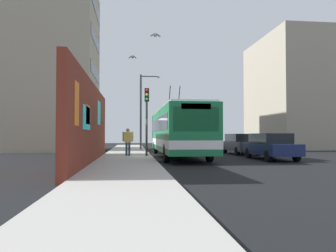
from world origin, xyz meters
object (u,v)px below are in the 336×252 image
at_px(parked_car_navy, 270,146).
at_px(parked_car_dark_gray, 240,143).
at_px(city_bus, 178,130).
at_px(street_lamp, 143,106).
at_px(traffic_light, 147,110).
at_px(pedestrian_midblock, 128,139).

distance_m(parked_car_navy, parked_car_dark_gray, 5.47).
relative_size(city_bus, street_lamp, 1.82).
distance_m(city_bus, parked_car_navy, 6.10).
bearing_deg(parked_car_dark_gray, street_lamp, 50.03).
xyz_separation_m(parked_car_navy, street_lamp, (11.54, 7.25, 3.31)).
relative_size(parked_car_dark_gray, traffic_light, 1.10).
bearing_deg(pedestrian_midblock, parked_car_dark_gray, -69.99).
bearing_deg(traffic_light, street_lamp, -0.61).
relative_size(traffic_light, street_lamp, 0.62).
distance_m(parked_car_navy, pedestrian_midblock, 8.86).
height_order(city_bus, parked_car_dark_gray, city_bus).
relative_size(parked_car_navy, parked_car_dark_gray, 0.97).
bearing_deg(city_bus, pedestrian_midblock, 101.40).
relative_size(parked_car_dark_gray, street_lamp, 0.68).
xyz_separation_m(city_bus, traffic_light, (-1.17, 2.15, 1.24)).
xyz_separation_m(parked_car_navy, traffic_light, (1.86, 7.35, 2.21)).
relative_size(parked_car_dark_gray, pedestrian_midblock, 2.68).
relative_size(parked_car_navy, pedestrian_midblock, 2.59).
xyz_separation_m(city_bus, parked_car_navy, (-3.03, -5.20, -0.97)).
height_order(city_bus, pedestrian_midblock, city_bus).
xyz_separation_m(parked_car_navy, parked_car_dark_gray, (5.47, 0.00, -0.00)).
bearing_deg(city_bus, parked_car_navy, -120.24).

